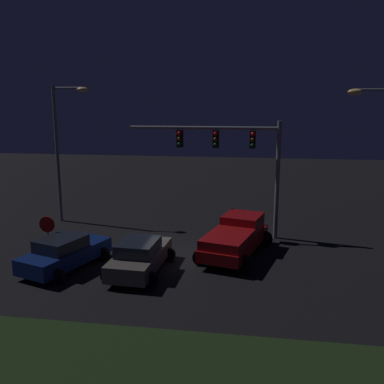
% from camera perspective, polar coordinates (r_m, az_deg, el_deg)
% --- Properties ---
extents(ground_plane, '(80.00, 80.00, 0.00)m').
position_cam_1_polar(ground_plane, '(21.34, -2.82, -8.36)').
color(ground_plane, black).
extents(grass_median, '(26.38, 5.05, 0.10)m').
position_cam_1_polar(grass_median, '(12.85, -12.30, -23.05)').
color(grass_median, black).
rests_on(grass_median, ground_plane).
extents(pickup_truck, '(3.78, 5.73, 1.80)m').
position_cam_1_polar(pickup_truck, '(21.06, 6.05, -5.82)').
color(pickup_truck, maroon).
rests_on(pickup_truck, ground_plane).
extents(car_sedan, '(3.33, 4.74, 1.51)m').
position_cam_1_polar(car_sedan, '(20.12, -16.89, -7.90)').
color(car_sedan, navy).
rests_on(car_sedan, ground_plane).
extents(car_sedan_far, '(2.62, 4.48, 1.51)m').
position_cam_1_polar(car_sedan_far, '(19.00, -7.09, -8.64)').
color(car_sedan_far, '#514C47').
rests_on(car_sedan_far, ground_plane).
extents(traffic_signal_gantry, '(8.32, 0.56, 6.50)m').
position_cam_1_polar(traffic_signal_gantry, '(23.16, 5.60, 5.67)').
color(traffic_signal_gantry, slate).
rests_on(traffic_signal_gantry, ground_plane).
extents(street_lamp_left, '(2.32, 0.44, 8.48)m').
position_cam_1_polar(street_lamp_left, '(27.34, -17.14, 6.95)').
color(street_lamp_left, slate).
rests_on(street_lamp_left, ground_plane).
extents(stop_sign, '(0.76, 0.08, 2.23)m').
position_cam_1_polar(stop_sign, '(20.89, -19.04, -4.94)').
color(stop_sign, slate).
rests_on(stop_sign, ground_plane).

